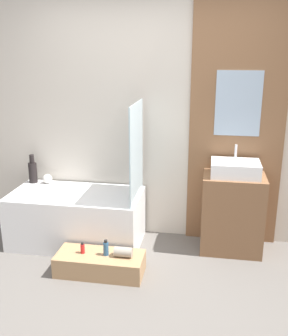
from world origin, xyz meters
The scene contains 13 objects.
ground_plane centered at (0.00, 0.00, 0.00)m, with size 12.00×12.00×0.00m, color #605B56.
wall_tiled_back centered at (0.00, 1.58, 1.30)m, with size 4.20×0.06×2.60m, color beige.
wall_wood_accent centered at (0.81, 1.53, 1.31)m, with size 0.93×0.04×2.60m.
bathtub centered at (-0.76, 1.19, 0.28)m, with size 1.33×0.69×0.55m.
glass_shower_screen centered at (-0.13, 1.17, 1.02)m, with size 0.01×0.62×0.93m, color silver.
wooden_step_bench centered at (-0.37, 0.64, 0.09)m, with size 0.79×0.34×0.19m, color #A87F56.
vanity_cabinet centered at (0.81, 1.30, 0.39)m, with size 0.60×0.42×0.79m, color brown.
sink centered at (0.81, 1.30, 0.86)m, with size 0.46×0.34×0.29m.
vase_tall_dark centered at (-1.33, 1.43, 0.68)m, with size 0.09×0.09×0.31m.
vase_round_light centered at (-1.17, 1.43, 0.60)m, with size 0.10×0.10×0.10m, color silver.
bottle_soap_primary centered at (-0.53, 0.64, 0.23)m, with size 0.04×0.04×0.10m.
bottle_soap_secondary centered at (-0.31, 0.64, 0.25)m, with size 0.05×0.05×0.15m.
towel_roll centered at (-0.15, 0.64, 0.23)m, with size 0.09×0.09×0.16m, color gray.
Camera 1 is at (0.56, -2.40, 1.96)m, focal length 42.00 mm.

